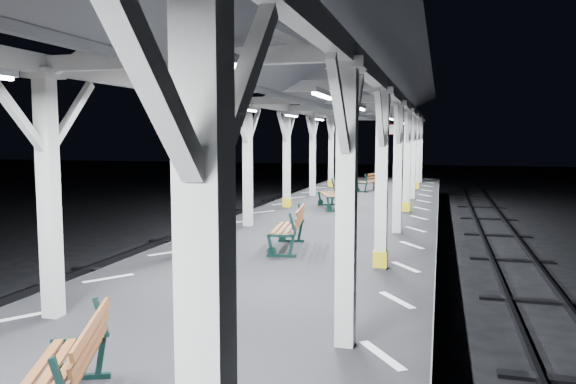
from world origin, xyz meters
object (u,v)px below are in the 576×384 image
at_px(bench_near, 70,366).
at_px(bench_far, 334,193).
at_px(bench_mid, 291,227).
at_px(bench_extra, 372,181).

bearing_deg(bench_near, bench_far, 68.57).
xyz_separation_m(bench_mid, bench_far, (-0.35, 6.99, 0.03)).
bearing_deg(bench_extra, bench_mid, -68.70).
distance_m(bench_mid, bench_far, 7.00).
bearing_deg(bench_far, bench_extra, 63.84).
relative_size(bench_near, bench_extra, 1.05).
distance_m(bench_near, bench_mid, 7.55).
bearing_deg(bench_far, bench_near, -109.95).
bearing_deg(bench_near, bench_extra, 66.69).
bearing_deg(bench_mid, bench_extra, 81.28).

